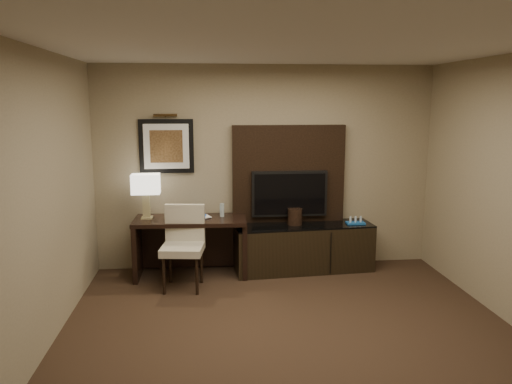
{
  "coord_description": "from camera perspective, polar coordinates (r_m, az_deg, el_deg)",
  "views": [
    {
      "loc": [
        -0.78,
        -4.08,
        2.24
      ],
      "look_at": [
        -0.2,
        1.8,
        1.15
      ],
      "focal_mm": 35.0,
      "sensor_mm": 36.0,
      "label": 1
    }
  ],
  "objects": [
    {
      "name": "artwork",
      "position": [
        6.6,
        -10.19,
        5.17
      ],
      "size": [
        0.7,
        0.04,
        0.7
      ],
      "primitive_type": "cube",
      "color": "black",
      "rests_on": "wall_back"
    },
    {
      "name": "blue_folder",
      "position": [
        6.38,
        -6.98,
        -2.96
      ],
      "size": [
        0.3,
        0.37,
        0.02
      ],
      "primitive_type": "cube",
      "rotation": [
        0.0,
        0.0,
        -0.1
      ],
      "color": "#1B48B1",
      "rests_on": "desk"
    },
    {
      "name": "desk_phone",
      "position": [
        6.38,
        -9.22,
        -2.6
      ],
      "size": [
        0.24,
        0.22,
        0.11
      ],
      "primitive_type": null,
      "rotation": [
        0.0,
        0.0,
        -0.11
      ],
      "color": "black",
      "rests_on": "desk"
    },
    {
      "name": "ice_bucket",
      "position": [
        6.58,
        4.47,
        -2.82
      ],
      "size": [
        0.21,
        0.21,
        0.21
      ],
      "primitive_type": "cylinder",
      "rotation": [
        0.0,
        0.0,
        -0.11
      ],
      "color": "black",
      "rests_on": "credenza"
    },
    {
      "name": "wall_left",
      "position": [
        4.42,
        -24.94,
        -2.14
      ],
      "size": [
        0.01,
        5.0,
        2.7
      ],
      "primitive_type": "cube",
      "color": "gray",
      "rests_on": "floor"
    },
    {
      "name": "minibar_tray",
      "position": [
        6.75,
        11.31,
        -3.2
      ],
      "size": [
        0.25,
        0.15,
        0.09
      ],
      "primitive_type": null,
      "rotation": [
        0.0,
        0.0,
        -0.02
      ],
      "color": "#1A5BAA",
      "rests_on": "credenza"
    },
    {
      "name": "tv",
      "position": [
        6.62,
        3.83,
        -0.19
      ],
      "size": [
        1.0,
        0.08,
        0.6
      ],
      "primitive_type": "cube",
      "color": "black",
      "rests_on": "tv_wall_panel"
    },
    {
      "name": "wall_back",
      "position": [
        6.68,
        1.1,
        2.8
      ],
      "size": [
        4.5,
        0.01,
        2.7
      ],
      "primitive_type": "cube",
      "color": "gray",
      "rests_on": "floor"
    },
    {
      "name": "floor",
      "position": [
        4.72,
        4.79,
        -17.99
      ],
      "size": [
        4.5,
        5.0,
        0.01
      ],
      "primitive_type": "cube",
      "color": "black",
      "rests_on": "ground"
    },
    {
      "name": "ceiling",
      "position": [
        4.18,
        5.38,
        16.74
      ],
      "size": [
        4.5,
        5.0,
        0.01
      ],
      "primitive_type": "cube",
      "color": "silver",
      "rests_on": "wall_back"
    },
    {
      "name": "credenza",
      "position": [
        6.69,
        5.49,
        -6.35
      ],
      "size": [
        1.85,
        0.65,
        0.63
      ],
      "primitive_type": "cube",
      "rotation": [
        0.0,
        0.0,
        0.08
      ],
      "color": "black",
      "rests_on": "floor"
    },
    {
      "name": "water_bottle",
      "position": [
        6.45,
        -3.91,
        -2.07
      ],
      "size": [
        0.07,
        0.07,
        0.17
      ],
      "primitive_type": "cylinder",
      "rotation": [
        0.0,
        0.0,
        -0.14
      ],
      "color": "#A8BDBF",
      "rests_on": "desk"
    },
    {
      "name": "desk_chair",
      "position": [
        6.04,
        -8.39,
        -6.37
      ],
      "size": [
        0.55,
        0.61,
        1.01
      ],
      "primitive_type": null,
      "rotation": [
        0.0,
        0.0,
        -0.13
      ],
      "color": "beige",
      "rests_on": "floor"
    },
    {
      "name": "book",
      "position": [
        6.39,
        -6.74,
        -2.05
      ],
      "size": [
        0.16,
        0.08,
        0.21
      ],
      "primitive_type": "imported",
      "rotation": [
        0.0,
        0.0,
        0.38
      ],
      "color": "tan",
      "rests_on": "desk"
    },
    {
      "name": "table_lamp",
      "position": [
        6.44,
        -12.45,
        -0.37
      ],
      "size": [
        0.37,
        0.22,
        0.6
      ],
      "primitive_type": null,
      "rotation": [
        0.0,
        0.0,
        -0.02
      ],
      "color": "tan",
      "rests_on": "desk"
    },
    {
      "name": "tv_wall_panel",
      "position": [
        6.68,
        3.72,
        2.08
      ],
      "size": [
        1.5,
        0.12,
        1.3
      ],
      "primitive_type": "cube",
      "color": "black",
      "rests_on": "wall_back"
    },
    {
      "name": "picture_light",
      "position": [
        6.54,
        -10.33,
        8.63
      ],
      "size": [
        0.04,
        0.04,
        0.3
      ],
      "primitive_type": "cylinder",
      "color": "#3F2B14",
      "rests_on": "wall_back"
    },
    {
      "name": "wall_front",
      "position": [
        1.97,
        19.24,
        -16.99
      ],
      "size": [
        4.5,
        0.01,
        2.7
      ],
      "primitive_type": "cube",
      "color": "gray",
      "rests_on": "floor"
    },
    {
      "name": "desk",
      "position": [
        6.5,
        -7.46,
        -6.26
      ],
      "size": [
        1.44,
        0.66,
        0.76
      ],
      "primitive_type": "cube",
      "rotation": [
        0.0,
        0.0,
        -0.04
      ],
      "color": "black",
      "rests_on": "floor"
    }
  ]
}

